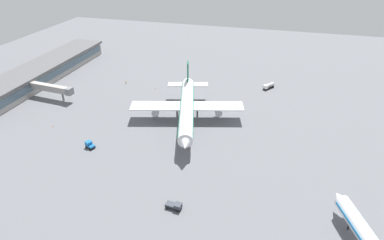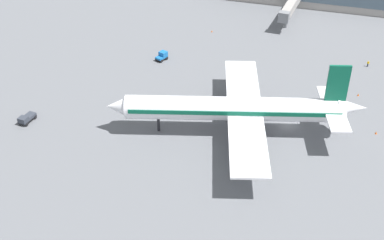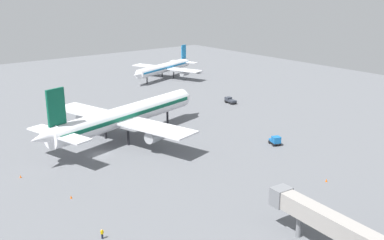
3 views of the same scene
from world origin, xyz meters
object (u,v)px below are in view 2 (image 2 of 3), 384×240
Objects in this scene: airplane_taxiing at (237,109)px; ground_crew_worker at (368,64)px; safety_cone_far_side at (376,133)px; baggage_tug at (162,56)px; safety_cone_mid_apron at (358,95)px; safety_cone_near_gate at (212,31)px; pushback_tractor at (26,119)px.

airplane_taxiing is 32.91× the size of ground_crew_worker.
airplane_taxiing is 48.52m from ground_crew_worker.
airplane_taxiing is 91.59× the size of safety_cone_far_side.
safety_cone_mid_apron is at bearing -71.29° from baggage_tug.
safety_cone_near_gate is (18.48, -48.63, -5.88)m from airplane_taxiing.
pushback_tractor is at bearing 119.42° from ground_crew_worker.
safety_cone_mid_apron is (-71.58, -33.52, -0.67)m from pushback_tractor.
baggage_tug is 52.42m from safety_cone_mid_apron.
airplane_taxiing is at bearing 110.80° from safety_cone_near_gate.
ground_crew_worker is at bearing 129.99° from pushback_tractor.
baggage_tug is at bearing 158.58° from pushback_tractor.
airplane_taxiing is 38.75m from baggage_tug.
baggage_tug is 6.15× the size of safety_cone_far_side.
airplane_taxiing is 91.59× the size of safety_cone_mid_apron.
ground_crew_worker is (-27.26, -39.78, -5.33)m from airplane_taxiing.
ground_crew_worker is 2.78× the size of safety_cone_far_side.
safety_cone_far_side is (-48.19, 40.38, 0.00)m from safety_cone_near_gate.
safety_cone_mid_apron is (-43.85, 25.04, 0.00)m from safety_cone_near_gate.
baggage_tug reaches higher than ground_crew_worker.
safety_cone_mid_apron is 15.94m from safety_cone_far_side.
airplane_taxiing is 35.14m from safety_cone_mid_apron.
safety_cone_near_gate is 1.00× the size of safety_cone_far_side.
pushback_tractor is (19.32, 37.38, -0.19)m from baggage_tug.
ground_crew_worker is at bearing -85.56° from safety_cone_far_side.
baggage_tug reaches higher than safety_cone_mid_apron.
ground_crew_worker is (-54.15, -12.33, -0.31)m from baggage_tug.
ground_crew_worker reaches higher than safety_cone_near_gate.
airplane_taxiing reaches higher than ground_crew_worker.
pushback_tractor reaches higher than ground_crew_worker.
airplane_taxiing is 47.55m from pushback_tractor.
ground_crew_worker is at bearing -139.34° from airplane_taxiing.
safety_cone_near_gate is at bearing 1.27° from baggage_tug.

